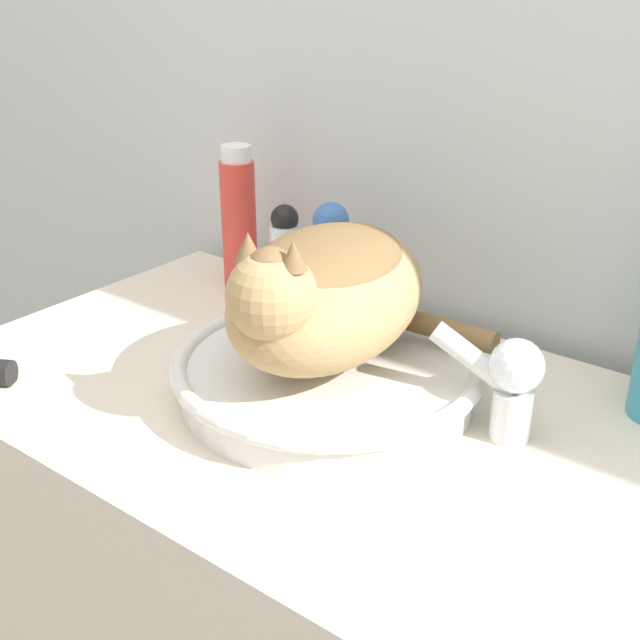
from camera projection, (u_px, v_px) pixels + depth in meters
The scene contains 7 objects.
wall_back at pixel (510, 103), 1.04m from camera, with size 8.00×0.05×2.40m.
sink_basin at pixel (328, 372), 0.95m from camera, with size 0.37×0.37×0.05m.
cat at pixel (325, 290), 0.90m from camera, with size 0.28×0.33×0.18m.
faucet at pixel (508, 380), 0.85m from camera, with size 0.13×0.06×0.12m.
lotion_bottle_white at pixel (331, 259), 1.15m from camera, with size 0.06×0.06×0.17m.
deodorant_stick at pixel (285, 253), 1.20m from camera, with size 0.05×0.05×0.15m.
shampoo_bottle_tall at pixel (239, 220), 1.23m from camera, with size 0.05×0.05×0.22m.
Camera 1 is at (0.45, -0.38, 1.38)m, focal length 45.00 mm.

